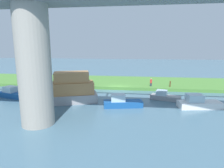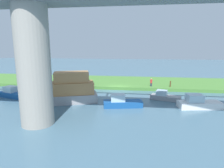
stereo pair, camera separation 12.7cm
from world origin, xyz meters
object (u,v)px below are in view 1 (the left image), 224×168
bridge_pylon (34,67)px  pontoon_yellow (13,93)px  mooring_post (170,84)px  houseboat_blue (122,102)px  riverboat_paddlewheel (198,103)px  skiff_small (165,96)px  motorboat_white (65,90)px  person_on_bank (151,82)px

bridge_pylon → pontoon_yellow: 13.05m
mooring_post → houseboat_blue: houseboat_blue is taller
pontoon_yellow → riverboat_paddlewheel: bearing=176.8°
houseboat_blue → riverboat_paddlewheel: 9.13m
skiff_small → houseboat_blue: (5.57, 3.86, 0.09)m
houseboat_blue → bridge_pylon: bearing=41.0°
riverboat_paddlewheel → pontoon_yellow: bearing=-3.2°
motorboat_white → pontoon_yellow: bearing=-9.8°
houseboat_blue → person_on_bank: bearing=-111.4°
riverboat_paddlewheel → person_on_bank: bearing=-62.7°
motorboat_white → houseboat_blue: (-7.39, 0.73, -1.08)m
skiff_small → riverboat_paddlewheel: size_ratio=0.81×
skiff_small → riverboat_paddlewheel: bearing=139.0°
motorboat_white → skiff_small: size_ratio=2.17×
pontoon_yellow → skiff_small: bearing=-175.6°
mooring_post → riverboat_paddlewheel: size_ratio=0.19×
mooring_post → skiff_small: bearing=75.5°
motorboat_white → person_on_bank: bearing=-139.7°
houseboat_blue → pontoon_yellow: pontoon_yellow is taller
mooring_post → houseboat_blue: size_ratio=0.20×
mooring_post → skiff_small: mooring_post is taller
person_on_bank → bridge_pylon: bearing=55.9°
bridge_pylon → person_on_bank: (-11.44, -16.87, -4.18)m
bridge_pylon → riverboat_paddlewheel: 18.57m
mooring_post → bridge_pylon: bearing=49.1°
motorboat_white → pontoon_yellow: (8.51, -1.47, -1.07)m
pontoon_yellow → person_on_bank: bearing=-157.5°
motorboat_white → riverboat_paddlewheel: size_ratio=1.75×
riverboat_paddlewheel → houseboat_blue: bearing=4.9°
person_on_bank → motorboat_white: (11.49, 9.75, 0.43)m
bridge_pylon → pontoon_yellow: (8.56, -8.59, -4.82)m
person_on_bank → mooring_post: person_on_bank is taller
skiff_small → houseboat_blue: 6.78m
person_on_bank → riverboat_paddlewheel: 10.92m
bridge_pylon → houseboat_blue: bearing=-139.0°
mooring_post → pontoon_yellow: (23.19, 8.30, -0.43)m
houseboat_blue → pontoon_yellow: 16.05m
motorboat_white → skiff_small: bearing=-166.4°
mooring_post → riverboat_paddlewheel: bearing=100.5°
motorboat_white → houseboat_blue: 7.51m
bridge_pylon → motorboat_white: size_ratio=1.18×
person_on_bank → pontoon_yellow: size_ratio=0.28×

